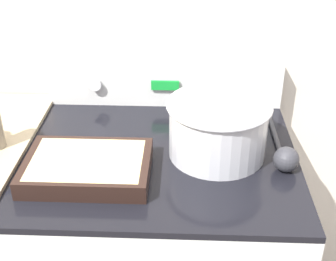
% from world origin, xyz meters
% --- Properties ---
extents(kitchen_wall, '(8.00, 0.05, 2.50)m').
position_xyz_m(kitchen_wall, '(0.00, 0.69, 1.25)').
color(kitchen_wall, beige).
rests_on(kitchen_wall, ground_plane).
extents(control_panel, '(0.76, 0.07, 0.14)m').
position_xyz_m(control_panel, '(0.00, 0.63, 1.00)').
color(control_panel, silver).
rests_on(control_panel, stove_range).
extents(mixing_bowl, '(0.28, 0.28, 0.16)m').
position_xyz_m(mixing_bowl, '(0.16, 0.33, 1.01)').
color(mixing_bowl, silver).
rests_on(mixing_bowl, stove_range).
extents(casserole_dish, '(0.32, 0.23, 0.05)m').
position_xyz_m(casserole_dish, '(-0.18, 0.21, 0.95)').
color(casserole_dish, black).
rests_on(casserole_dish, stove_range).
extents(ladle, '(0.07, 0.32, 0.07)m').
position_xyz_m(ladle, '(0.33, 0.28, 0.95)').
color(ladle, '#333338').
rests_on(ladle, stove_range).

